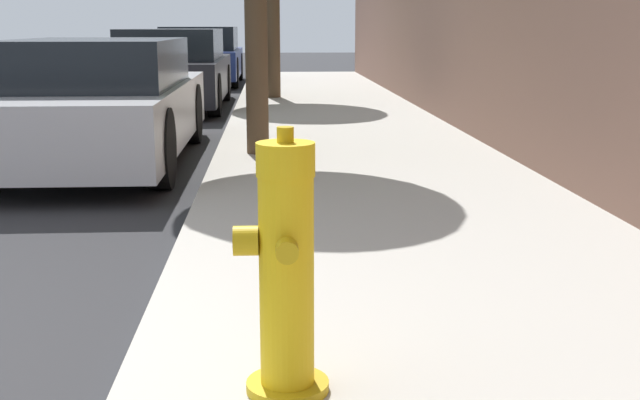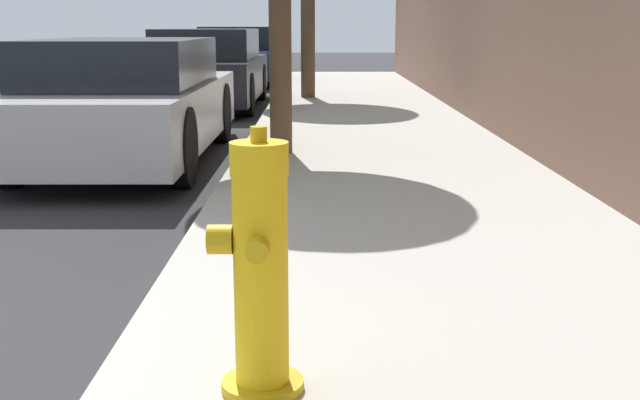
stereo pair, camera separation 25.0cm
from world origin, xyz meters
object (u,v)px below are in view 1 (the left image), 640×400
parked_car_near (102,102)px  parked_car_mid (174,70)px  fire_hydrant (286,273)px  parked_car_far (201,56)px

parked_car_near → parked_car_mid: parked_car_mid is taller
fire_hydrant → parked_car_near: size_ratio=0.21×
parked_car_mid → parked_car_far: size_ratio=1.05×
parked_car_near → parked_car_mid: bearing=89.3°
fire_hydrant → parked_car_mid: bearing=98.6°
fire_hydrant → parked_car_far: size_ratio=0.22×
fire_hydrant → parked_car_mid: 11.53m
parked_car_near → parked_car_mid: (0.07, 5.71, 0.03)m
parked_car_near → parked_car_far: (0.05, 11.51, 0.04)m
parked_car_near → parked_car_far: parked_car_far is taller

